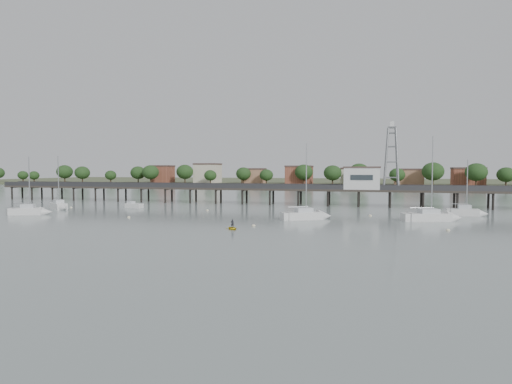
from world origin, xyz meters
TOP-DOWN VIEW (x-y plane):
  - ground_plane at (0.00, 0.00)m, footprint 500.00×500.00m
  - pier at (0.00, 60.00)m, footprint 150.00×5.00m
  - pier_building at (25.00, 60.00)m, footprint 8.40×5.40m
  - lattice_tower at (31.50, 60.00)m, footprint 3.20×3.20m
  - sailboat_d at (37.99, 34.55)m, footprint 9.54×5.34m
  - sailboat_b at (-37.60, 35.29)m, footprint 7.24×5.77m
  - sailboat_a at (-35.00, 25.00)m, footprint 7.17×4.64m
  - sailboat_c at (17.15, 31.28)m, footprint 8.38×6.45m
  - sailboat_e at (44.81, 44.11)m, footprint 6.54×2.13m
  - white_tender at (-24.58, 43.29)m, footprint 4.29×2.41m
  - yellow_dinghy at (7.94, 15.84)m, footprint 1.66×1.32m
  - dinghy_occupant at (7.94, 15.84)m, footprint 0.56×1.22m
  - mooring_buoys at (2.75, 31.01)m, footprint 76.03×21.35m
  - far_shore at (0.36, 239.58)m, footprint 500.00×170.00m

SIDE VIEW (x-z plane):
  - ground_plane at x=0.00m, z-range 0.00..0.00m
  - yellow_dinghy at x=7.94m, z-range -1.17..1.17m
  - dinghy_occupant at x=7.94m, z-range -0.14..0.14m
  - mooring_buoys at x=2.75m, z-range -0.12..0.28m
  - white_tender at x=-24.58m, z-range -0.30..1.27m
  - sailboat_d at x=37.99m, z-range -6.89..8.16m
  - sailboat_c at x=17.15m, z-range -6.25..7.53m
  - sailboat_b at x=-37.60m, z-range -5.41..6.70m
  - sailboat_a at x=-35.00m, z-range -5.15..6.45m
  - sailboat_e at x=44.81m, z-range -4.78..6.09m
  - far_shore at x=0.36m, z-range -4.25..6.15m
  - pier at x=0.00m, z-range 1.04..6.54m
  - pier_building at x=25.00m, z-range 4.02..9.32m
  - lattice_tower at x=31.50m, z-range 3.35..18.85m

